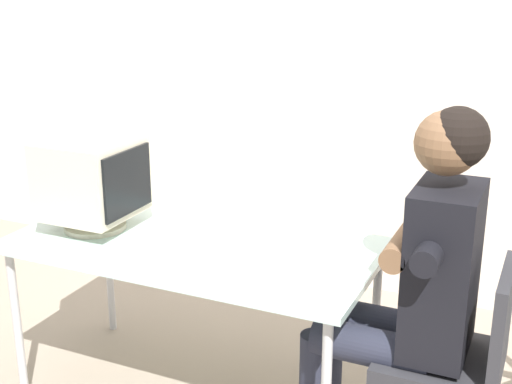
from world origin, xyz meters
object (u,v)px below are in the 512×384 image
Objects in this scene: desk at (195,253)px; keyboard at (170,236)px; person_seated at (412,276)px; office_chair at (458,354)px; crt_monitor at (93,179)px.

keyboard is (-0.10, -0.02, 0.06)m from desk.
desk is at bearing 178.17° from person_seated.
office_chair is 0.61× the size of person_seated.
crt_monitor is at bearing -179.51° from person_seated.
office_chair is at bearing -1.52° from desk.
desk is 1.10× the size of person_seated.
crt_monitor is 0.41m from keyboard.
person_seated reaches higher than desk.
crt_monitor reaches higher than desk.
keyboard is at bearing -167.68° from desk.
person_seated is (1.00, -0.01, 0.01)m from keyboard.
desk is 0.12m from keyboard.
person_seated reaches higher than office_chair.
person_seated is at bearing -1.83° from desk.
person_seated is at bearing -0.37° from keyboard.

